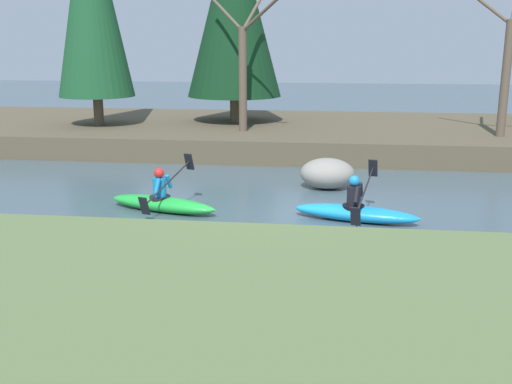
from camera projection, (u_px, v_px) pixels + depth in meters
The scene contains 9 objects.
ground_plane at pixel (266, 215), 13.44m from camera, with size 90.00×90.00×0.00m, color #425660.
riverbank_near at pixel (206, 338), 7.19m from camera, with size 44.00×7.50×0.62m.
riverbank_far at pixel (295, 134), 22.74m from camera, with size 44.00×8.82×0.77m.
conifer_tree_left at pixel (234, 6), 22.24m from camera, with size 3.58×3.58×7.63m.
bare_tree_upstream at pixel (244, 67), 20.33m from camera, with size 2.61×2.58×4.65m.
bare_tree_mid_upstream at pixel (507, 64), 19.11m from camera, with size 2.74×2.71×4.90m.
kayaker_lead at pixel (357, 211), 12.92m from camera, with size 2.79×2.05×1.20m.
kayaker_middle at pixel (163, 202), 13.68m from camera, with size 2.76×2.03×1.20m.
boulder_midstream at pixel (327, 173), 15.78m from camera, with size 1.43×1.12×0.81m.
Camera 1 is at (1.43, -12.84, 3.77)m, focal length 42.00 mm.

